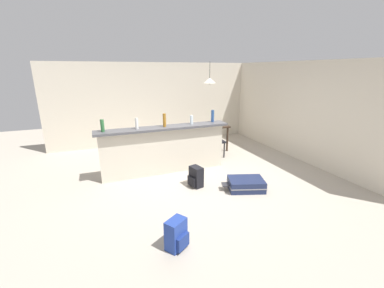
% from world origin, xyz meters
% --- Properties ---
extents(ground_plane, '(13.00, 13.00, 0.05)m').
position_xyz_m(ground_plane, '(0.00, 0.00, -0.03)').
color(ground_plane, '#ADA393').
extents(wall_back, '(6.60, 0.10, 2.50)m').
position_xyz_m(wall_back, '(0.00, 3.05, 1.25)').
color(wall_back, beige).
rests_on(wall_back, ground_plane).
extents(wall_right, '(0.10, 6.00, 2.50)m').
position_xyz_m(wall_right, '(3.05, 0.30, 1.25)').
color(wall_right, beige).
rests_on(wall_right, ground_plane).
extents(partition_half_wall, '(2.80, 0.20, 1.03)m').
position_xyz_m(partition_half_wall, '(-0.52, 0.46, 0.52)').
color(partition_half_wall, beige).
rests_on(partition_half_wall, ground_plane).
extents(bar_countertop, '(2.96, 0.40, 0.05)m').
position_xyz_m(bar_countertop, '(-0.52, 0.46, 1.06)').
color(bar_countertop, '#4C4C51').
rests_on(bar_countertop, partition_half_wall).
extents(bottle_green, '(0.07, 0.07, 0.25)m').
position_xyz_m(bottle_green, '(-1.79, 0.48, 1.21)').
color(bottle_green, '#2D6B38').
rests_on(bottle_green, bar_countertop).
extents(bottle_white, '(0.07, 0.07, 0.23)m').
position_xyz_m(bottle_white, '(-1.10, 0.46, 1.20)').
color(bottle_white, silver).
rests_on(bottle_white, bar_countertop).
extents(bottle_amber, '(0.07, 0.07, 0.29)m').
position_xyz_m(bottle_amber, '(-0.50, 0.45, 1.23)').
color(bottle_amber, '#9E661E').
rests_on(bottle_amber, bar_countertop).
extents(bottle_clear, '(0.07, 0.07, 0.20)m').
position_xyz_m(bottle_clear, '(0.15, 0.49, 1.18)').
color(bottle_clear, silver).
rests_on(bottle_clear, bar_countertop).
extents(bottle_blue, '(0.07, 0.07, 0.28)m').
position_xyz_m(bottle_blue, '(0.71, 0.54, 1.22)').
color(bottle_blue, '#284C89').
rests_on(bottle_blue, bar_countertop).
extents(dining_table, '(1.10, 0.80, 0.74)m').
position_xyz_m(dining_table, '(1.10, 1.66, 0.65)').
color(dining_table, '#332319').
rests_on(dining_table, ground_plane).
extents(dining_chair_near_partition, '(0.41, 0.41, 0.93)m').
position_xyz_m(dining_chair_near_partition, '(1.08, 1.09, 0.52)').
color(dining_chair_near_partition, black).
rests_on(dining_chair_near_partition, ground_plane).
extents(pendant_lamp, '(0.34, 0.34, 0.62)m').
position_xyz_m(pendant_lamp, '(1.16, 1.68, 2.00)').
color(pendant_lamp, black).
extents(suitcase_flat_navy, '(0.89, 0.69, 0.22)m').
position_xyz_m(suitcase_flat_navy, '(0.74, -0.95, 0.11)').
color(suitcase_flat_navy, '#1E284C').
rests_on(suitcase_flat_navy, ground_plane).
extents(backpack_blue, '(0.34, 0.33, 0.42)m').
position_xyz_m(backpack_blue, '(-1.07, -2.06, 0.20)').
color(backpack_blue, '#233D93').
rests_on(backpack_blue, ground_plane).
extents(backpack_black, '(0.29, 0.32, 0.42)m').
position_xyz_m(backpack_black, '(-0.13, -0.46, 0.20)').
color(backpack_black, black).
rests_on(backpack_black, ground_plane).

